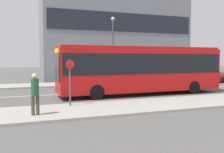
{
  "coord_description": "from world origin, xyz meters",
  "views": [
    {
      "loc": [
        -4.58,
        -18.08,
        2.6
      ],
      "look_at": [
        1.49,
        -1.73,
        1.34
      ],
      "focal_mm": 40.0,
      "sensor_mm": 36.0,
      "label": 1
    }
  ],
  "objects": [
    {
      "name": "parked_car_0",
      "position": [
        14.08,
        3.24,
        0.62
      ],
      "size": [
        4.41,
        1.73,
        1.29
      ],
      "color": "maroon",
      "rests_on": "ground_plane"
    },
    {
      "name": "sidewalk_far",
      "position": [
        0.0,
        6.25,
        0.07
      ],
      "size": [
        44.0,
        3.5,
        0.13
      ],
      "color": "#A39E93",
      "rests_on": "ground_plane"
    },
    {
      "name": "street_lamp",
      "position": [
        4.05,
        4.92,
        4.13
      ],
      "size": [
        0.36,
        0.36,
        6.5
      ],
      "color": "#4C4C51",
      "rests_on": "sidewalk_far"
    },
    {
      "name": "lane_centerline",
      "position": [
        0.0,
        0.0,
        0.0
      ],
      "size": [
        41.8,
        0.16,
        0.01
      ],
      "color": "silver",
      "rests_on": "ground_plane"
    },
    {
      "name": "bus_stop_sign",
      "position": [
        -2.13,
        -5.18,
        1.56
      ],
      "size": [
        0.44,
        0.12,
        2.43
      ],
      "color": "#4C4C51",
      "rests_on": "sidewalk_near"
    },
    {
      "name": "sidewalk_near",
      "position": [
        0.0,
        -6.25,
        0.07
      ],
      "size": [
        44.0,
        3.5,
        0.13
      ],
      "color": "#A39E93",
      "rests_on": "ground_plane"
    },
    {
      "name": "city_bus",
      "position": [
        3.63,
        -2.03,
        1.96
      ],
      "size": [
        12.0,
        2.49,
        3.42
      ],
      "rotation": [
        0.0,
        0.0,
        -0.07
      ],
      "color": "red",
      "rests_on": "ground_plane"
    },
    {
      "name": "ground_plane",
      "position": [
        0.0,
        0.0,
        0.0
      ],
      "size": [
        120.0,
        120.0,
        0.0
      ],
      "primitive_type": "plane",
      "color": "#595654"
    },
    {
      "name": "pedestrian_near_stop",
      "position": [
        -3.98,
        -6.84,
        1.18
      ],
      "size": [
        0.35,
        0.34,
        1.83
      ],
      "rotation": [
        0.0,
        0.0,
        3.13
      ],
      "color": "#4C4233",
      "rests_on": "sidewalk_near"
    }
  ]
}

